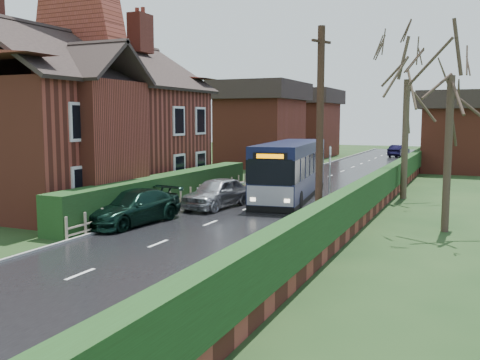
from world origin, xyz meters
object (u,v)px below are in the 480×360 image
at_px(telegraph_pole, 320,133).
at_px(car_green, 132,207).
at_px(bus, 291,171).
at_px(car_silver, 217,193).
at_px(brick_house, 84,118).
at_px(bus_stop_sign, 330,170).

bearing_deg(telegraph_pole, car_green, -151.21).
relative_size(bus, car_silver, 2.36).
bearing_deg(bus, car_silver, -125.24).
distance_m(brick_house, car_green, 8.05).
distance_m(car_green, telegraph_pole, 8.34).
bearing_deg(car_silver, bus_stop_sign, 10.11).
bearing_deg(brick_house, bus_stop_sign, 5.49).
bearing_deg(bus, telegraph_pole, -73.08).
bearing_deg(bus_stop_sign, car_green, -159.77).
distance_m(car_silver, bus_stop_sign, 5.66).
bearing_deg(bus_stop_sign, brick_house, 167.84).
height_order(car_silver, car_green, car_silver).
bearing_deg(car_green, bus_stop_sign, 45.21).
height_order(bus, car_silver, bus).
xyz_separation_m(car_green, bus_stop_sign, (6.90, 5.37, 1.35)).
distance_m(car_silver, telegraph_pole, 8.27).
bearing_deg(bus_stop_sign, telegraph_pole, -98.02).
height_order(bus_stop_sign, telegraph_pole, telegraph_pole).
bearing_deg(brick_house, telegraph_pole, -14.45).
distance_m(bus, bus_stop_sign, 5.19).
height_order(brick_house, telegraph_pole, brick_house).
relative_size(brick_house, car_silver, 3.36).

